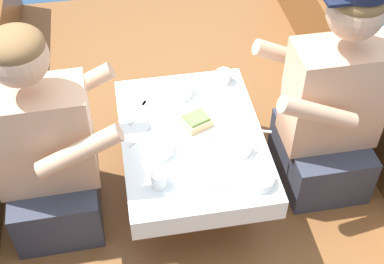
% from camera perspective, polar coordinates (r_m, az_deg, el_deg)
% --- Properties ---
extents(ground_plane, '(60.00, 60.00, 0.00)m').
position_cam_1_polar(ground_plane, '(2.81, -0.03, -9.97)').
color(ground_plane, navy).
extents(boat_deck, '(1.86, 3.55, 0.32)m').
position_cam_1_polar(boat_deck, '(2.68, -0.03, -8.00)').
color(boat_deck, brown).
rests_on(boat_deck, ground_plane).
extents(gunwale_starboard, '(0.06, 3.55, 0.38)m').
position_cam_1_polar(gunwale_starboard, '(2.66, 19.41, -0.35)').
color(gunwale_starboard, brown).
rests_on(gunwale_starboard, boat_deck).
extents(cockpit_table, '(0.60, 0.83, 0.36)m').
position_cam_1_polar(cockpit_table, '(2.30, 0.00, -0.98)').
color(cockpit_table, '#B2B2B7').
rests_on(cockpit_table, boat_deck).
extents(person_port, '(0.53, 0.45, 0.99)m').
position_cam_1_polar(person_port, '(2.22, -15.29, -2.04)').
color(person_port, '#333847').
rests_on(person_port, boat_deck).
extents(person_starboard, '(0.52, 0.44, 1.05)m').
position_cam_1_polar(person_starboard, '(2.36, 14.60, 2.59)').
color(person_starboard, '#333847').
rests_on(person_starboard, boat_deck).
extents(plate_sandwich, '(0.20, 0.20, 0.01)m').
position_cam_1_polar(plate_sandwich, '(2.31, 0.46, 0.69)').
color(plate_sandwich, white).
rests_on(plate_sandwich, cockpit_table).
extents(plate_bread, '(0.21, 0.21, 0.01)m').
position_cam_1_polar(plate_bread, '(2.14, 1.12, -4.21)').
color(plate_bread, white).
rests_on(plate_bread, cockpit_table).
extents(sandwich, '(0.14, 0.13, 0.05)m').
position_cam_1_polar(sandwich, '(2.29, 0.46, 1.18)').
color(sandwich, '#E0BC7F').
rests_on(sandwich, plate_sandwich).
extents(bowl_port_near, '(0.12, 0.12, 0.04)m').
position_cam_1_polar(bowl_port_near, '(2.20, -3.52, -1.72)').
color(bowl_port_near, white).
rests_on(bowl_port_near, cockpit_table).
extents(bowl_starboard_near, '(0.14, 0.14, 0.04)m').
position_cam_1_polar(bowl_starboard_near, '(2.46, -1.55, 4.55)').
color(bowl_starboard_near, white).
rests_on(bowl_starboard_near, cockpit_table).
extents(bowl_center_far, '(0.12, 0.12, 0.04)m').
position_cam_1_polar(bowl_center_far, '(2.10, 7.20, -5.00)').
color(bowl_center_far, white).
rests_on(bowl_center_far, cockpit_table).
extents(coffee_cup_port, '(0.10, 0.07, 0.06)m').
position_cam_1_polar(coffee_cup_port, '(2.53, 3.41, 5.98)').
color(coffee_cup_port, white).
rests_on(coffee_cup_port, cockpit_table).
extents(coffee_cup_starboard, '(0.09, 0.06, 0.07)m').
position_cam_1_polar(coffee_cup_starboard, '(2.07, -3.55, -5.04)').
color(coffee_cup_starboard, white).
rests_on(coffee_cup_starboard, cockpit_table).
extents(coffee_cup_center, '(0.10, 0.08, 0.05)m').
position_cam_1_polar(coffee_cup_center, '(2.20, 5.38, -1.76)').
color(coffee_cup_center, white).
rests_on(coffee_cup_center, cockpit_table).
extents(utensil_spoon_center, '(0.08, 0.16, 0.01)m').
position_cam_1_polar(utensil_spoon_center, '(2.36, -3.17, 1.63)').
color(utensil_spoon_center, silver).
rests_on(utensil_spoon_center, cockpit_table).
extents(utensil_knife_starboard, '(0.11, 0.14, 0.00)m').
position_cam_1_polar(utensil_knife_starboard, '(2.37, 3.35, 1.77)').
color(utensil_knife_starboard, silver).
rests_on(utensil_knife_starboard, cockpit_table).
extents(utensil_spoon_starboard, '(0.17, 0.07, 0.01)m').
position_cam_1_polar(utensil_spoon_starboard, '(2.31, 5.68, 0.33)').
color(utensil_spoon_starboard, silver).
rests_on(utensil_spoon_starboard, cockpit_table).
extents(utensil_fork_port, '(0.10, 0.16, 0.00)m').
position_cam_1_polar(utensil_fork_port, '(2.40, -5.60, 2.32)').
color(utensil_fork_port, silver).
rests_on(utensil_fork_port, cockpit_table).
extents(utensil_knife_port, '(0.13, 0.13, 0.00)m').
position_cam_1_polar(utensil_knife_port, '(2.28, -5.31, -0.36)').
color(utensil_knife_port, silver).
rests_on(utensil_knife_port, cockpit_table).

